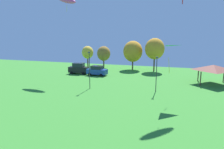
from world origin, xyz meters
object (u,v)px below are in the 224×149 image
parked_car_second_from_left (97,71)px  parked_car_leftmost (79,68)px  treeline_tree_1 (104,54)px  treeline_tree_0 (88,52)px  light_post_3 (89,68)px  treeline_tree_2 (133,51)px  park_pavilion (214,68)px  kite_flying_7 (166,52)px  kite_flying_4 (67,0)px  treeline_tree_3 (155,49)px  light_post_0 (156,72)px

parked_car_second_from_left → parked_car_leftmost: bearing=176.4°
treeline_tree_1 → treeline_tree_0: bearing=173.6°
light_post_3 → treeline_tree_1: (-5.56, 21.68, 0.47)m
treeline_tree_0 → treeline_tree_2: treeline_tree_2 is taller
park_pavilion → treeline_tree_2: treeline_tree_2 is taller
treeline_tree_0 → park_pavilion: bearing=-21.6°
treeline_tree_0 → parked_car_second_from_left: bearing=-56.3°
kite_flying_7 → treeline_tree_1: 29.84m
kite_flying_4 → park_pavilion: bearing=5.2°
parked_car_leftmost → treeline_tree_0: 11.35m
treeline_tree_0 → treeline_tree_3: size_ratio=0.72×
kite_flying_4 → parked_car_leftmost: bearing=89.2°
kite_flying_7 → treeline_tree_1: kite_flying_7 is taller
kite_flying_4 → treeline_tree_0: bearing=99.7°
parked_car_second_from_left → light_post_3: bearing=-70.8°
treeline_tree_1 → treeline_tree_2: size_ratio=0.80×
parked_car_leftmost → treeline_tree_2: treeline_tree_2 is taller
kite_flying_7 → treeline_tree_1: bearing=127.0°
parked_car_second_from_left → treeline_tree_1: bearing=105.2°
treeline_tree_0 → treeline_tree_2: 13.38m
kite_flying_4 → treeline_tree_2: (10.82, 14.09, -11.13)m
light_post_0 → treeline_tree_2: 21.73m
parked_car_leftmost → parked_car_second_from_left: size_ratio=1.03×
light_post_0 → treeline_tree_1: bearing=129.0°
light_post_3 → treeline_tree_2: (2.65, 21.53, 1.26)m
kite_flying_4 → light_post_3: size_ratio=0.87×
parked_car_second_from_left → park_pavilion: (23.46, -1.04, 1.98)m
parked_car_leftmost → treeline_tree_3: bearing=22.4°
light_post_0 → treeline_tree_0: size_ratio=0.94×
kite_flying_7 → light_post_3: 12.88m
parked_car_second_from_left → treeline_tree_0: (-7.47, 11.21, 3.03)m
treeline_tree_0 → treeline_tree_2: (13.35, -0.72, 0.65)m
parked_car_leftmost → park_pavilion: (28.34, -1.59, 1.83)m
kite_flying_7 → park_pavilion: kite_flying_7 is taller
kite_flying_7 → treeline_tree_1: size_ratio=0.48×
treeline_tree_3 → light_post_0: bearing=-82.6°
parked_car_second_from_left → light_post_0: bearing=-31.4°
parked_car_leftmost → kite_flying_7: bearing=-39.7°
light_post_3 → treeline_tree_0: (-10.69, 22.25, 0.61)m
parked_car_second_from_left → treeline_tree_0: 13.81m
light_post_0 → treeline_tree_0: 29.94m
kite_flying_7 → light_post_3: kite_flying_7 is taller
park_pavilion → treeline_tree_3: size_ratio=0.71×
kite_flying_7 → treeline_tree_2: treeline_tree_2 is taller
treeline_tree_1 → treeline_tree_2: treeline_tree_2 is taller
park_pavilion → light_post_0: bearing=-137.7°
kite_flying_7 → park_pavilion: 14.82m
parked_car_leftmost → light_post_0: bearing=-34.1°
kite_flying_4 → light_post_0: bearing=-17.5°
light_post_3 → treeline_tree_1: light_post_3 is taller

